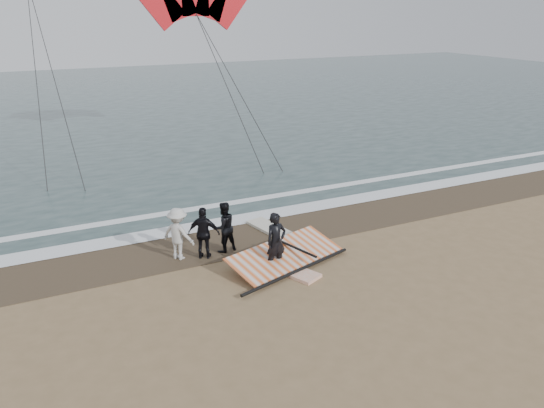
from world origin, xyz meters
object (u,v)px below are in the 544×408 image
at_px(man_main, 276,242).
at_px(board_white, 283,267).
at_px(sail_rig, 281,256).
at_px(board_cream, 276,231).

height_order(man_main, board_white, man_main).
bearing_deg(board_white, sail_rig, 46.41).
relative_size(man_main, board_cream, 0.69).
distance_m(man_main, board_cream, 2.72).
bearing_deg(board_white, man_main, 129.49).
height_order(man_main, board_cream, man_main).
height_order(board_cream, sail_rig, sail_rig).
distance_m(man_main, board_white, 0.84).
bearing_deg(sail_rig, man_main, -133.97).
distance_m(board_cream, sail_rig, 2.15).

